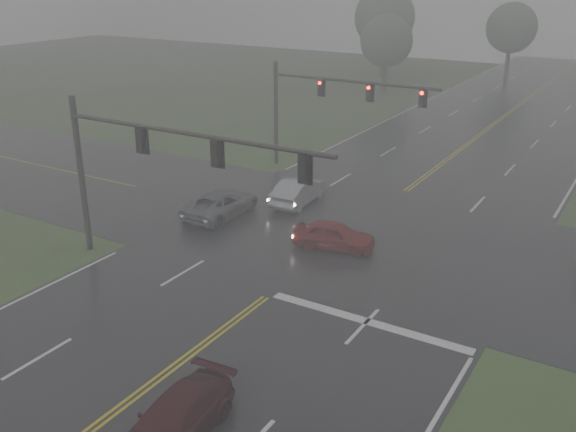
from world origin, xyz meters
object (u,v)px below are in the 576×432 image
Objects in this scene: sedan_red at (334,248)px; sedan_silver at (299,203)px; signal_gantry_near at (145,157)px; car_grey at (221,216)px; signal_gantry_far at (322,98)px.

sedan_silver reaches higher than sedan_red.
sedan_red is 10.28m from signal_gantry_near.
signal_gantry_near is at bearing 79.23° from sedan_silver.
signal_gantry_far is (0.68, 10.41, 4.96)m from car_grey.
signal_gantry_far is (-2.00, 6.40, 4.96)m from sedan_silver.
sedan_red is at bearing 173.60° from car_grey.
car_grey is at bearing 52.59° from sedan_silver.
signal_gantry_far is (-6.76, 11.11, 4.96)m from sedan_red.
signal_gantry_near reaches higher than signal_gantry_far.
signal_gantry_far reaches higher than car_grey.
signal_gantry_far is at bearing -76.30° from sedan_silver.
sedan_red is 0.88× the size of sedan_silver.
car_grey is at bearing -93.75° from signal_gantry_far.
sedan_red is 0.30× the size of signal_gantry_near.
sedan_red is at bearing -58.66° from signal_gantry_far.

